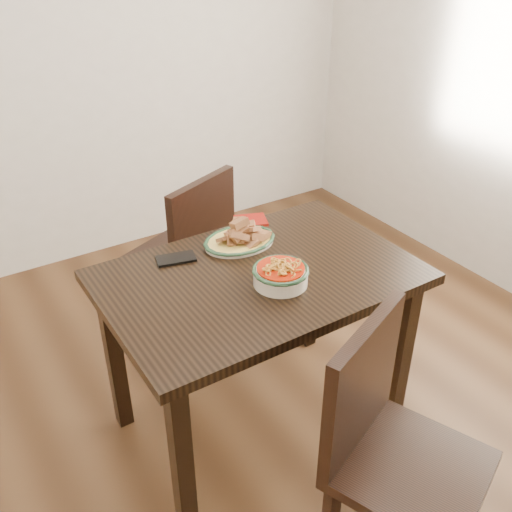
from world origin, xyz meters
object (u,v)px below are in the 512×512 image
chair_far (187,252)px  noodle_bowl (281,273)px  dining_table (259,296)px  fish_plate (239,234)px  smartphone (176,259)px  chair_near (389,441)px

chair_far → noodle_bowl: size_ratio=4.39×
dining_table → chair_far: (0.03, 0.67, -0.14)m
fish_plate → dining_table: bearing=-103.1°
chair_far → smartphone: 0.55m
chair_near → smartphone: 0.99m
fish_plate → noodle_bowl: size_ratio=1.43×
smartphone → chair_far: bearing=74.3°
dining_table → noodle_bowl: noodle_bowl is taller
chair_near → fish_plate: bearing=66.6°
chair_far → fish_plate: (0.03, -0.45, 0.30)m
chair_far → smartphone: size_ratio=6.11×
dining_table → chair_far: size_ratio=1.27×
chair_near → noodle_bowl: bearing=68.5°
dining_table → fish_plate: 0.27m
chair_far → dining_table: bearing=64.9°
dining_table → fish_plate: size_ratio=3.91×
dining_table → fish_plate: fish_plate is taller
fish_plate → noodle_bowl: fish_plate is taller
chair_far → fish_plate: 0.54m
chair_near → smartphone: (-0.25, 0.93, 0.26)m
chair_far → noodle_bowl: chair_far is taller
chair_near → noodle_bowl: 0.65m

